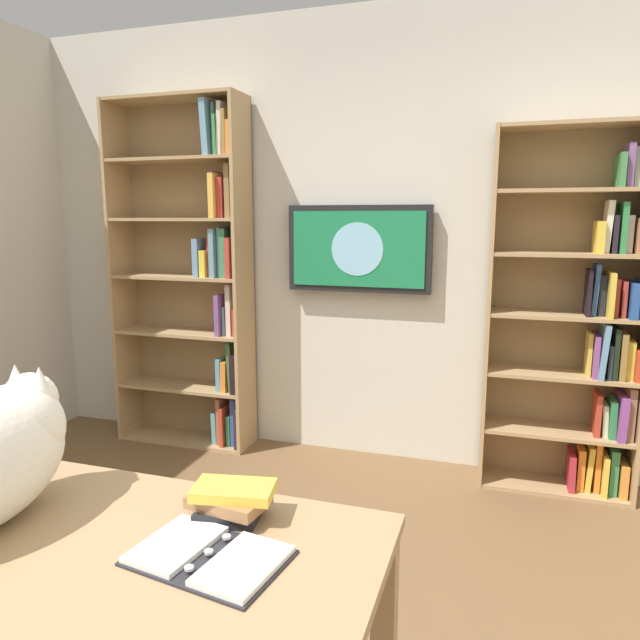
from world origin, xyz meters
name	(u,v)px	position (x,y,z in m)	size (l,w,h in m)	color
wall_back	(362,241)	(0.00, -2.23, 1.35)	(4.52, 0.06, 2.70)	beige
bookshelf_left	(583,321)	(-1.26, -2.06, 0.95)	(0.80, 0.28, 1.96)	tan
bookshelf_right	(198,276)	(1.05, -2.06, 1.12)	(0.92, 0.28, 2.23)	tan
wall_mounted_tv	(358,249)	(0.00, -2.15, 1.31)	(0.87, 0.07, 0.52)	black
desk	(56,578)	(0.14, 0.25, 0.65)	(1.55, 0.65, 0.76)	#A37F56
open_binder	(209,556)	(-0.26, 0.22, 0.77)	(0.36, 0.27, 0.02)	#26262B
desk_book_stack	(231,501)	(-0.22, 0.04, 0.80)	(0.22, 0.15, 0.09)	black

